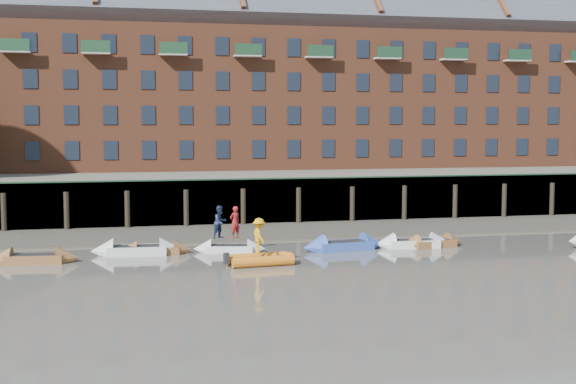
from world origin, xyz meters
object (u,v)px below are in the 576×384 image
object	(u,v)px
person_rower_a	(235,222)
rowboat_0	(34,259)
rowboat_3	(229,249)
rowboat_5	(413,243)
rowboat_1	(137,250)
rowboat_2	(155,250)
person_rower_b	(220,222)
person_rib_crew	(259,236)
rowboat_4	(344,246)
rowboat_6	(432,243)
rib_tender	(263,259)

from	to	relation	value
person_rower_a	rowboat_0	bearing A→B (deg)	-22.48
rowboat_3	rowboat_5	size ratio (longest dim) A/B	0.90
rowboat_1	rowboat_5	size ratio (longest dim) A/B	1.08
rowboat_2	person_rower_a	distance (m)	4.68
rowboat_0	rowboat_2	size ratio (longest dim) A/B	1.15
rowboat_0	person_rower_b	distance (m)	10.08
rowboat_2	person_rib_crew	distance (m)	6.86
rowboat_4	rowboat_6	bearing A→B (deg)	-9.02
rowboat_4	rowboat_0	bearing A→B (deg)	173.22
rowboat_4	person_rower_b	distance (m)	7.16
rowboat_1	rowboat_4	size ratio (longest dim) A/B	0.98
rowboat_1	rowboat_4	xyz separation A→B (m)	(11.59, -0.89, 0.00)
rowboat_4	rib_tender	size ratio (longest dim) A/B	1.44
rowboat_4	person_rower_a	world-z (taller)	person_rower_a
rowboat_2	person_rib_crew	world-z (taller)	person_rib_crew
rowboat_6	person_rower_b	bearing A→B (deg)	167.24
rowboat_2	person_rower_b	bearing A→B (deg)	-0.91
rowboat_1	person_rower_b	xyz separation A→B (m)	(4.62, -0.14, 1.46)
rowboat_5	rowboat_0	bearing A→B (deg)	-173.93
rowboat_2	person_rower_b	distance (m)	3.92
rowboat_4	rowboat_6	size ratio (longest dim) A/B	1.21
rowboat_5	person_rib_crew	size ratio (longest dim) A/B	2.53
person_rower_a	rowboat_4	bearing A→B (deg)	144.40
rowboat_1	person_rower_b	bearing A→B (deg)	1.69
rowboat_1	rib_tender	size ratio (longest dim) A/B	1.42
rowboat_1	rowboat_4	bearing A→B (deg)	-0.90
person_rower_a	rowboat_6	bearing A→B (deg)	147.24
rowboat_2	rowboat_4	size ratio (longest dim) A/B	0.79
rowboat_4	person_rib_crew	bearing A→B (deg)	-155.90
rowboat_3	rowboat_4	distance (m)	6.51
rowboat_0	rowboat_4	xyz separation A→B (m)	(16.86, 0.54, 0.02)
rowboat_5	rowboat_6	distance (m)	1.17
rowboat_0	rowboat_4	world-z (taller)	rowboat_4
rowboat_2	rowboat_3	bearing A→B (deg)	-2.25
rowboat_0	rib_tender	distance (m)	11.87
rowboat_0	person_rower_a	distance (m)	10.87
rowboat_3	rib_tender	distance (m)	4.30
rowboat_2	rowboat_3	distance (m)	4.11
rowboat_5	person_rower_b	bearing A→B (deg)	-179.10
person_rower_a	person_rib_crew	xyz separation A→B (m)	(0.59, -4.28, -0.20)
rowboat_1	rowboat_2	xyz separation A→B (m)	(1.01, 0.03, -0.05)
rib_tender	person_rib_crew	distance (m)	1.24
rowboat_1	person_rib_crew	xyz separation A→B (m)	(6.02, -4.47, 1.24)
rowboat_1	rowboat_6	world-z (taller)	rowboat_1
rowboat_4	rowboat_2	bearing A→B (deg)	166.42
person_rib_crew	rib_tender	bearing A→B (deg)	-83.78
rowboat_0	rib_tender	world-z (taller)	rowboat_0
rowboat_6	rib_tender	size ratio (longest dim) A/B	1.19
rib_tender	person_rower_b	distance (m)	4.79
rowboat_0	rowboat_5	distance (m)	21.09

